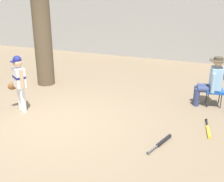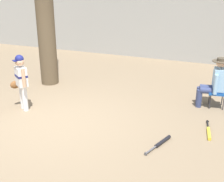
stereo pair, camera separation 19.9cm
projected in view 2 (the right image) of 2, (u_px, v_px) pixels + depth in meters
ground_plane at (55, 123)px, 6.20m from camera, size 60.00×60.00×0.00m
concrete_back_wall at (146, 18)px, 11.22m from camera, size 18.00×0.36×3.04m
young_ballplayer at (21, 79)px, 6.64m from camera, size 0.60×0.38×1.31m
folding_stool at (217, 93)px, 6.89m from camera, size 0.46×0.46×0.41m
seated_spectator at (214, 81)px, 6.82m from camera, size 0.68×0.54×1.20m
bat_yellow_trainer at (209, 132)px, 5.77m from camera, size 0.18×0.78×0.07m
bat_black_composite at (161, 143)px, 5.39m from camera, size 0.31×0.78×0.07m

